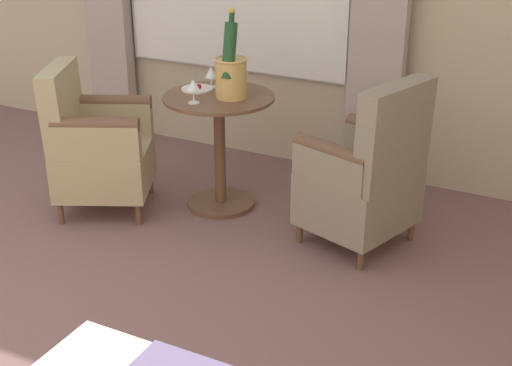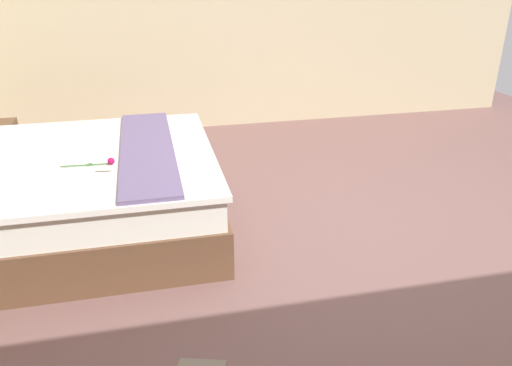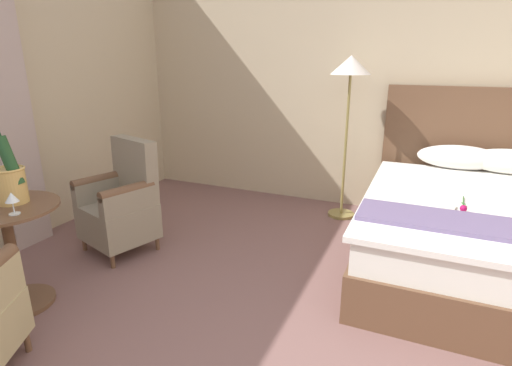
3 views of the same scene
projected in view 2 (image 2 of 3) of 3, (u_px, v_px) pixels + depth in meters
ground_plane at (368, 248)px, 3.62m from camera, size 8.02×8.02×0.00m
bed at (57, 191)px, 3.68m from camera, size 1.89×2.22×1.38m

